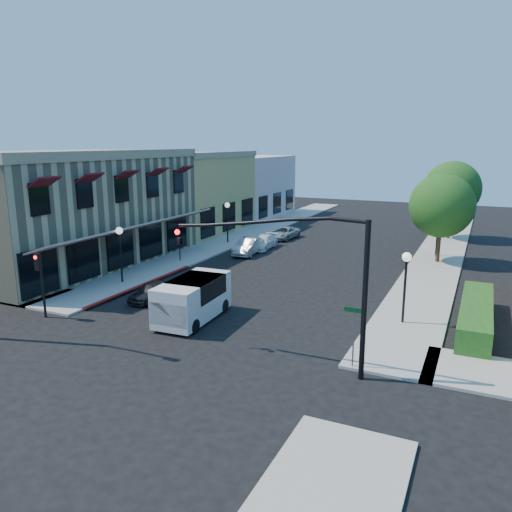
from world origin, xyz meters
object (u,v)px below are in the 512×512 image
at_px(signal_mast_arm, 309,267).
at_px(parked_car_c, 263,242).
at_px(white_van, 192,297).
at_px(parked_car_b, 248,246).
at_px(lamppost_left_near, 120,241).
at_px(parked_car_a, 151,291).
at_px(lamppost_right_near, 406,270).
at_px(secondary_signal, 40,273).
at_px(street_tree_b, 452,189).
at_px(street_name_sign, 354,328).
at_px(street_tree_a, 442,206).
at_px(lamppost_right_far, 438,222).
at_px(lamppost_left_far, 227,212).
at_px(parked_car_d, 284,233).

distance_m(signal_mast_arm, parked_car_c, 22.71).
xyz_separation_m(white_van, parked_car_b, (-3.97, 14.58, -0.56)).
distance_m(lamppost_left_near, parked_car_a, 4.75).
bearing_deg(lamppost_right_near, secondary_signal, -158.22).
distance_m(street_tree_b, parked_car_b, 19.47).
bearing_deg(signal_mast_arm, street_name_sign, 23.20).
distance_m(street_name_sign, lamppost_left_near, 17.05).
relative_size(white_van, parked_car_b, 1.23).
bearing_deg(parked_car_a, street_tree_a, 51.09).
height_order(street_name_sign, lamppost_right_near, lamppost_right_near).
height_order(street_tree_a, lamppost_right_far, street_tree_a).
bearing_deg(secondary_signal, parked_car_c, 80.83).
height_order(street_tree_b, parked_car_a, street_tree_b).
bearing_deg(signal_mast_arm, street_tree_a, 81.83).
distance_m(signal_mast_arm, parked_car_b, 20.74).
relative_size(lamppost_right_far, parked_car_b, 0.93).
bearing_deg(lamppost_left_far, street_tree_b, 30.03).
xyz_separation_m(parked_car_c, parked_car_d, (0.00, 4.76, -0.01)).
distance_m(street_tree_a, white_van, 20.51).
distance_m(white_van, parked_car_c, 17.42).
bearing_deg(parked_car_d, lamppost_left_near, -97.24).
height_order(lamppost_right_near, parked_car_b, lamppost_right_near).
relative_size(street_tree_a, parked_car_b, 1.68).
bearing_deg(street_tree_a, signal_mast_arm, -98.17).
height_order(signal_mast_arm, lamppost_right_near, signal_mast_arm).
distance_m(lamppost_left_near, lamppost_left_far, 14.00).
xyz_separation_m(lamppost_right_near, white_van, (-9.52, -3.76, -1.54)).
bearing_deg(parked_car_d, parked_car_c, -85.62).
bearing_deg(lamppost_right_far, lamppost_left_near, -136.74).
bearing_deg(street_tree_a, secondary_signal, -129.21).
height_order(white_van, parked_car_c, white_van).
relative_size(street_name_sign, parked_car_c, 0.65).
xyz_separation_m(signal_mast_arm, street_name_sign, (1.64, 0.70, -2.39)).
xyz_separation_m(street_tree_b, parked_car_d, (-13.60, -6.00, -4.00)).
relative_size(lamppost_right_near, white_van, 0.75).
bearing_deg(parked_car_b, lamppost_right_far, 16.36).
bearing_deg(parked_car_a, street_name_sign, -15.71).
bearing_deg(parked_car_b, street_tree_a, 8.34).
bearing_deg(white_van, parked_car_b, 105.25).
bearing_deg(street_tree_b, signal_mast_arm, -95.51).
xyz_separation_m(street_name_sign, lamppost_left_near, (-16.00, 5.80, 1.04)).
height_order(street_tree_b, parked_car_c, street_tree_b).
bearing_deg(street_tree_b, white_van, -109.48).
xyz_separation_m(signal_mast_arm, parked_car_d, (-10.66, 24.50, -3.55)).
bearing_deg(white_van, street_name_sign, -13.48).
xyz_separation_m(secondary_signal, lamppost_right_far, (16.50, 22.59, 0.42)).
distance_m(lamppost_left_near, lamppost_right_near, 17.00).
distance_m(lamppost_right_near, parked_car_b, 17.43).
relative_size(white_van, parked_car_a, 1.55).
height_order(lamppost_right_far, parked_car_a, lamppost_right_far).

